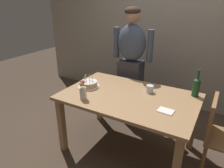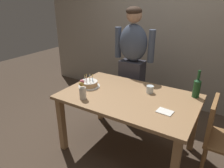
{
  "view_description": "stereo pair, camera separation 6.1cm",
  "coord_description": "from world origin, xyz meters",
  "px_view_note": "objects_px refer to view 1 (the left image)",
  "views": [
    {
      "loc": [
        0.88,
        -1.9,
        1.76
      ],
      "look_at": [
        -0.21,
        -0.01,
        0.84
      ],
      "focal_mm": 32.89,
      "sensor_mm": 36.0,
      "label": 1
    },
    {
      "loc": [
        0.93,
        -1.87,
        1.76
      ],
      "look_at": [
        -0.21,
        -0.01,
        0.84
      ],
      "focal_mm": 32.89,
      "sensor_mm": 36.0,
      "label": 2
    }
  ],
  "objects_px": {
    "water_glass_near": "(150,89)",
    "flower_vase": "(83,91)",
    "wine_bottle": "(196,86)",
    "dining_chair": "(220,133)",
    "birthday_cake": "(89,84)",
    "person_man_bearded": "(131,64)",
    "napkin_stack": "(166,111)"
  },
  "relations": [
    {
      "from": "flower_vase",
      "to": "dining_chair",
      "type": "bearing_deg",
      "value": 17.35
    },
    {
      "from": "water_glass_near",
      "to": "birthday_cake",
      "type": "bearing_deg",
      "value": -162.04
    },
    {
      "from": "wine_bottle",
      "to": "dining_chair",
      "type": "bearing_deg",
      "value": -40.1
    },
    {
      "from": "water_glass_near",
      "to": "napkin_stack",
      "type": "bearing_deg",
      "value": -49.13
    },
    {
      "from": "flower_vase",
      "to": "person_man_bearded",
      "type": "relative_size",
      "value": 0.13
    },
    {
      "from": "wine_bottle",
      "to": "flower_vase",
      "type": "xyz_separation_m",
      "value": [
        -1.04,
        -0.69,
        -0.02
      ]
    },
    {
      "from": "flower_vase",
      "to": "napkin_stack",
      "type": "bearing_deg",
      "value": 12.41
    },
    {
      "from": "napkin_stack",
      "to": "person_man_bearded",
      "type": "bearing_deg",
      "value": 132.3
    },
    {
      "from": "wine_bottle",
      "to": "water_glass_near",
      "type": "bearing_deg",
      "value": -160.95
    },
    {
      "from": "water_glass_near",
      "to": "dining_chair",
      "type": "distance_m",
      "value": 0.84
    },
    {
      "from": "dining_chair",
      "to": "birthday_cake",
      "type": "bearing_deg",
      "value": 94.88
    },
    {
      "from": "wine_bottle",
      "to": "dining_chair",
      "type": "height_order",
      "value": "wine_bottle"
    },
    {
      "from": "birthday_cake",
      "to": "flower_vase",
      "type": "distance_m",
      "value": 0.33
    },
    {
      "from": "birthday_cake",
      "to": "napkin_stack",
      "type": "height_order",
      "value": "birthday_cake"
    },
    {
      "from": "napkin_stack",
      "to": "flower_vase",
      "type": "bearing_deg",
      "value": -167.59
    },
    {
      "from": "flower_vase",
      "to": "dining_chair",
      "type": "distance_m",
      "value": 1.46
    },
    {
      "from": "birthday_cake",
      "to": "dining_chair",
      "type": "xyz_separation_m",
      "value": [
        1.5,
        0.13,
        -0.26
      ]
    },
    {
      "from": "birthday_cake",
      "to": "water_glass_near",
      "type": "xyz_separation_m",
      "value": [
        0.71,
        0.23,
        0.01
      ]
    },
    {
      "from": "water_glass_near",
      "to": "wine_bottle",
      "type": "bearing_deg",
      "value": 19.05
    },
    {
      "from": "napkin_stack",
      "to": "dining_chair",
      "type": "bearing_deg",
      "value": 25.27
    },
    {
      "from": "water_glass_near",
      "to": "wine_bottle",
      "type": "distance_m",
      "value": 0.51
    },
    {
      "from": "flower_vase",
      "to": "person_man_bearded",
      "type": "distance_m",
      "value": 1.05
    },
    {
      "from": "birthday_cake",
      "to": "flower_vase",
      "type": "relative_size",
      "value": 1.22
    },
    {
      "from": "napkin_stack",
      "to": "birthday_cake",
      "type": "bearing_deg",
      "value": 173.88
    },
    {
      "from": "water_glass_near",
      "to": "flower_vase",
      "type": "xyz_separation_m",
      "value": [
        -0.57,
        -0.53,
        0.06
      ]
    },
    {
      "from": "flower_vase",
      "to": "person_man_bearded",
      "type": "xyz_separation_m",
      "value": [
        0.08,
        1.04,
        0.04
      ]
    },
    {
      "from": "water_glass_near",
      "to": "dining_chair",
      "type": "relative_size",
      "value": 0.1
    },
    {
      "from": "birthday_cake",
      "to": "napkin_stack",
      "type": "relative_size",
      "value": 1.76
    },
    {
      "from": "wine_bottle",
      "to": "person_man_bearded",
      "type": "bearing_deg",
      "value": 159.72
    },
    {
      "from": "water_glass_near",
      "to": "flower_vase",
      "type": "bearing_deg",
      "value": -137.21
    },
    {
      "from": "birthday_cake",
      "to": "flower_vase",
      "type": "bearing_deg",
      "value": -64.66
    },
    {
      "from": "water_glass_near",
      "to": "dining_chair",
      "type": "bearing_deg",
      "value": -7.33
    }
  ]
}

